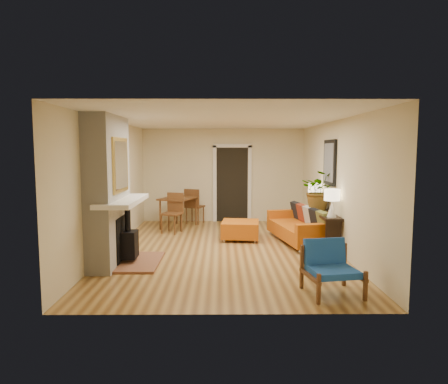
# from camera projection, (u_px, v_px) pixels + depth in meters

# --- Properties ---
(room_shell) EXTENTS (6.50, 6.50, 6.50)m
(room_shell) POSITION_uv_depth(u_px,v_px,m) (246.00, 179.00, 10.62)
(room_shell) COLOR #B68A46
(room_shell) RESTS_ON ground
(fireplace) EXTENTS (1.09, 1.68, 2.60)m
(fireplace) POSITION_uv_depth(u_px,v_px,m) (110.00, 194.00, 6.99)
(fireplace) COLOR white
(fireplace) RESTS_ON ground
(sofa) EXTENTS (1.21, 2.15, 0.80)m
(sofa) POSITION_uv_depth(u_px,v_px,m) (303.00, 226.00, 8.71)
(sofa) COLOR silver
(sofa) RESTS_ON ground
(ottoman) EXTENTS (0.89, 0.89, 0.41)m
(ottoman) POSITION_uv_depth(u_px,v_px,m) (240.00, 229.00, 8.99)
(ottoman) COLOR silver
(ottoman) RESTS_ON ground
(blue_chair) EXTENTS (0.81, 0.80, 0.74)m
(blue_chair) POSITION_uv_depth(u_px,v_px,m) (329.00, 264.00, 5.63)
(blue_chair) COLOR brown
(blue_chair) RESTS_ON ground
(dining_table) EXTENTS (1.20, 1.82, 0.96)m
(dining_table) POSITION_uv_depth(u_px,v_px,m) (181.00, 203.00, 10.33)
(dining_table) COLOR brown
(dining_table) RESTS_ON ground
(console_table) EXTENTS (0.34, 1.85, 0.72)m
(console_table) POSITION_uv_depth(u_px,v_px,m) (322.00, 219.00, 8.38)
(console_table) COLOR black
(console_table) RESTS_ON ground
(lamp_near) EXTENTS (0.30, 0.30, 0.54)m
(lamp_near) POSITION_uv_depth(u_px,v_px,m) (332.00, 200.00, 7.65)
(lamp_near) COLOR white
(lamp_near) RESTS_ON console_table
(lamp_far) EXTENTS (0.30, 0.30, 0.54)m
(lamp_far) POSITION_uv_depth(u_px,v_px,m) (315.00, 192.00, 9.05)
(lamp_far) COLOR white
(lamp_far) RESTS_ON console_table
(houseplant) EXTENTS (0.87, 0.78, 0.85)m
(houseplant) POSITION_uv_depth(u_px,v_px,m) (320.00, 190.00, 8.57)
(houseplant) COLOR #1E5919
(houseplant) RESTS_ON console_table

